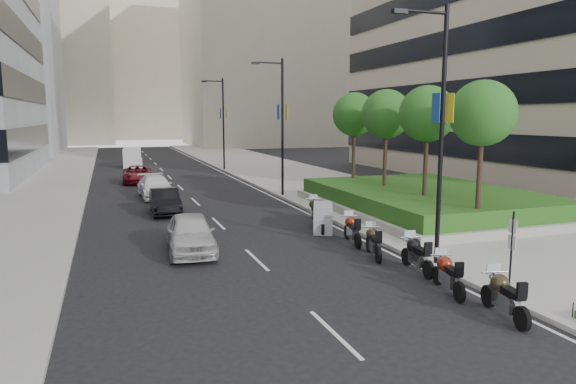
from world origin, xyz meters
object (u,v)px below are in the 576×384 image
car_b (165,201)px  delivery_van (133,158)px  motorcycle_3 (373,242)px  lamp_post_1 (280,120)px  lamp_post_0 (438,124)px  parking_sign (512,246)px  motorcycle_5 (323,218)px  motorcycle_2 (417,255)px  motorcycle_1 (448,274)px  car_c (155,187)px  motorcycle_4 (352,230)px  motorcycle_6 (314,210)px  car_a (191,233)px  motorcycle_0 (504,296)px  car_d (138,174)px  lamp_post_2 (222,119)px

car_b → delivery_van: (-0.37, 28.32, 0.23)m
motorcycle_3 → lamp_post_1: bearing=10.5°
lamp_post_1 → lamp_post_0: bearing=-90.0°
parking_sign → motorcycle_5: (-2.06, 9.60, -0.82)m
motorcycle_2 → motorcycle_1: bearing=178.1°
car_b → car_c: size_ratio=0.85×
motorcycle_2 → motorcycle_4: (-0.32, 4.30, -0.00)m
motorcycle_1 → delivery_van: (-7.07, 44.31, 0.35)m
lamp_post_1 → motorcycle_6: size_ratio=4.14×
car_a → motorcycle_1: bearing=-43.5°
motorcycle_4 → motorcycle_6: 4.78m
car_b → lamp_post_0: bearing=-59.3°
parking_sign → motorcycle_6: 11.94m
lamp_post_1 → motorcycle_0: (-0.98, -21.56, -4.46)m
lamp_post_1 → motorcycle_4: (-1.17, -12.97, -4.47)m
car_c → car_d: 8.32m
lamp_post_2 → motorcycle_2: (-0.84, -35.27, -4.46)m
motorcycle_2 → motorcycle_5: bearing=11.5°
motorcycle_5 → car_c: (-6.43, 13.03, 0.08)m
motorcycle_1 → motorcycle_2: size_ratio=0.94×
lamp_post_0 → parking_sign: 4.74m
car_c → car_a: bearing=-93.0°
lamp_post_1 → car_d: bearing=127.9°
motorcycle_1 → parking_sign: bearing=-95.2°
car_b → car_d: car_b is taller
motorcycle_3 → motorcycle_6: 6.93m
motorcycle_6 → car_c: (-6.90, 10.82, 0.12)m
motorcycle_3 → motorcycle_5: (-0.07, 4.72, 0.06)m
motorcycle_5 → motorcycle_2: bearing=-152.6°
parking_sign → car_d: 32.26m
lamp_post_2 → lamp_post_1: bearing=-90.0°
motorcycle_3 → car_c: size_ratio=0.43×
lamp_post_0 → motorcycle_2: (-0.84, -0.27, -4.46)m
motorcycle_5 → delivery_van: size_ratio=0.47×
car_a → car_b: (-0.08, 8.64, -0.07)m
motorcycle_2 → lamp_post_2: bearing=5.4°
motorcycle_2 → motorcycle_3: 2.21m
motorcycle_2 → motorcycle_4: motorcycle_2 is taller
parking_sign → motorcycle_4: bearing=104.5°
motorcycle_0 → motorcycle_6: size_ratio=1.03×
parking_sign → motorcycle_1: size_ratio=1.17×
lamp_post_1 → motorcycle_0: size_ratio=4.01×
motorcycle_0 → delivery_van: 47.01m
lamp_post_2 → parking_sign: 38.18m
motorcycle_3 → car_c: car_c is taller
parking_sign → motorcycle_6: parking_sign is taller
motorcycle_0 → motorcycle_3: (-0.35, 6.44, -0.02)m
motorcycle_3 → motorcycle_5: motorcycle_5 is taller
lamp_post_0 → parking_sign: lamp_post_0 is taller
parking_sign → motorcycle_1: (-1.83, 0.58, -0.88)m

